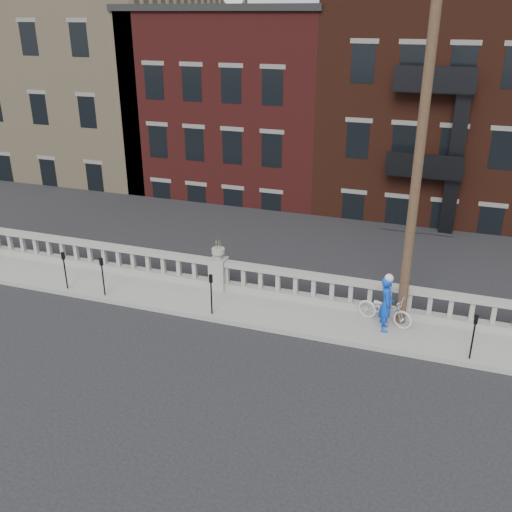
# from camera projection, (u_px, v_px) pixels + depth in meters

# --- Properties ---
(ground) EXTENTS (120.00, 120.00, 0.00)m
(ground) POSITION_uv_depth(u_px,v_px,m) (167.00, 350.00, 16.42)
(ground) COLOR black
(ground) RESTS_ON ground
(sidewalk) EXTENTS (32.00, 2.20, 0.15)m
(sidewalk) POSITION_uv_depth(u_px,v_px,m) (208.00, 301.00, 18.99)
(sidewalk) COLOR gray
(sidewalk) RESTS_ON ground
(balustrade) EXTENTS (28.00, 0.34, 1.03)m
(balustrade) POSITION_uv_depth(u_px,v_px,m) (219.00, 275.00, 19.59)
(balustrade) COLOR gray
(balustrade) RESTS_ON sidewalk
(planter_pedestal) EXTENTS (0.55, 0.55, 1.76)m
(planter_pedestal) POSITION_uv_depth(u_px,v_px,m) (219.00, 270.00, 19.52)
(planter_pedestal) COLOR gray
(planter_pedestal) RESTS_ON sidewalk
(lower_level) EXTENTS (80.00, 44.00, 20.80)m
(lower_level) POSITION_uv_depth(u_px,v_px,m) (346.00, 123.00, 35.21)
(lower_level) COLOR #605E59
(lower_level) RESTS_ON ground
(utility_pole) EXTENTS (1.60, 0.28, 10.00)m
(utility_pole) POSITION_uv_depth(u_px,v_px,m) (419.00, 160.00, 15.60)
(utility_pole) COLOR #422D1E
(utility_pole) RESTS_ON sidewalk
(parking_meter_a) EXTENTS (0.10, 0.09, 1.36)m
(parking_meter_a) POSITION_uv_depth(u_px,v_px,m) (64.00, 266.00, 19.38)
(parking_meter_a) COLOR black
(parking_meter_a) RESTS_ON sidewalk
(parking_meter_b) EXTENTS (0.10, 0.09, 1.36)m
(parking_meter_b) POSITION_uv_depth(u_px,v_px,m) (102.00, 272.00, 18.93)
(parking_meter_b) COLOR black
(parking_meter_b) RESTS_ON sidewalk
(parking_meter_c) EXTENTS (0.10, 0.09, 1.36)m
(parking_meter_c) POSITION_uv_depth(u_px,v_px,m) (211.00, 290.00, 17.74)
(parking_meter_c) COLOR black
(parking_meter_c) RESTS_ON sidewalk
(parking_meter_d) EXTENTS (0.10, 0.09, 1.36)m
(parking_meter_d) POSITION_uv_depth(u_px,v_px,m) (474.00, 332.00, 15.40)
(parking_meter_d) COLOR black
(parking_meter_d) RESTS_ON sidewalk
(bicycle) EXTENTS (1.86, 1.09, 0.92)m
(bicycle) POSITION_uv_depth(u_px,v_px,m) (385.00, 309.00, 17.36)
(bicycle) COLOR silver
(bicycle) RESTS_ON sidewalk
(cyclist) EXTENTS (0.51, 0.69, 1.72)m
(cyclist) POSITION_uv_depth(u_px,v_px,m) (386.00, 304.00, 16.85)
(cyclist) COLOR blue
(cyclist) RESTS_ON sidewalk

